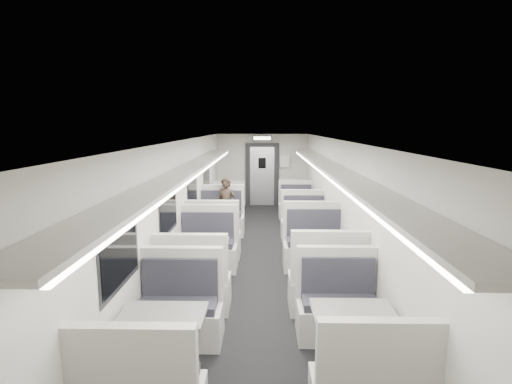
{
  "coord_description": "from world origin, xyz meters",
  "views": [
    {
      "loc": [
        0.04,
        -7.28,
        2.67
      ],
      "look_at": [
        -0.12,
        1.62,
        1.19
      ],
      "focal_mm": 28.0,
      "sensor_mm": 36.0,
      "label": 1
    }
  ],
  "objects_px": {
    "passenger": "(226,206)",
    "booth_left_b": "(217,227)",
    "booth_left_c": "(201,264)",
    "booth_right_a": "(298,211)",
    "booth_right_d": "(352,342)",
    "exit_sign": "(262,138)",
    "vestibule_door": "(262,175)",
    "booth_left_d": "(163,346)",
    "booth_left_a": "(226,210)",
    "booth_right_c": "(321,262)",
    "booth_right_b": "(307,231)"
  },
  "relations": [
    {
      "from": "passenger",
      "to": "booth_left_b",
      "type": "bearing_deg",
      "value": -78.52
    },
    {
      "from": "booth_left_c",
      "to": "booth_right_a",
      "type": "xyz_separation_m",
      "value": [
        2.0,
        4.37,
        -0.04
      ]
    },
    {
      "from": "booth_left_c",
      "to": "booth_left_b",
      "type": "bearing_deg",
      "value": 90.0
    },
    {
      "from": "booth_left_c",
      "to": "booth_right_d",
      "type": "distance_m",
      "value": 3.09
    },
    {
      "from": "passenger",
      "to": "exit_sign",
      "type": "xyz_separation_m",
      "value": [
        0.87,
        3.19,
        1.56
      ]
    },
    {
      "from": "vestibule_door",
      "to": "exit_sign",
      "type": "relative_size",
      "value": 3.39
    },
    {
      "from": "passenger",
      "to": "booth_right_a",
      "type": "bearing_deg",
      "value": 52.73
    },
    {
      "from": "booth_left_b",
      "to": "vestibule_door",
      "type": "xyz_separation_m",
      "value": [
        1.0,
        4.5,
        0.63
      ]
    },
    {
      "from": "booth_left_d",
      "to": "booth_right_a",
      "type": "relative_size",
      "value": 1.06
    },
    {
      "from": "booth_left_a",
      "to": "booth_left_c",
      "type": "xyz_separation_m",
      "value": [
        0.0,
        -4.53,
        0.05
      ]
    },
    {
      "from": "vestibule_door",
      "to": "booth_right_a",
      "type": "bearing_deg",
      "value": -68.27
    },
    {
      "from": "booth_left_d",
      "to": "booth_left_c",
      "type": "bearing_deg",
      "value": 90.0
    },
    {
      "from": "booth_left_d",
      "to": "booth_right_c",
      "type": "xyz_separation_m",
      "value": [
        2.0,
        2.55,
        0.03
      ]
    },
    {
      "from": "exit_sign",
      "to": "booth_left_c",
      "type": "bearing_deg",
      "value": -98.89
    },
    {
      "from": "booth_right_c",
      "to": "passenger",
      "type": "xyz_separation_m",
      "value": [
        -1.87,
        3.15,
        0.3
      ]
    },
    {
      "from": "booth_left_d",
      "to": "booth_right_c",
      "type": "relative_size",
      "value": 0.93
    },
    {
      "from": "passenger",
      "to": "exit_sign",
      "type": "bearing_deg",
      "value": 95.51
    },
    {
      "from": "booth_left_b",
      "to": "booth_left_c",
      "type": "bearing_deg",
      "value": -90.0
    },
    {
      "from": "booth_right_b",
      "to": "booth_right_d",
      "type": "relative_size",
      "value": 1.01
    },
    {
      "from": "booth_right_a",
      "to": "exit_sign",
      "type": "bearing_deg",
      "value": 116.33
    },
    {
      "from": "booth_right_d",
      "to": "vestibule_door",
      "type": "height_order",
      "value": "vestibule_door"
    },
    {
      "from": "booth_left_a",
      "to": "exit_sign",
      "type": "height_order",
      "value": "exit_sign"
    },
    {
      "from": "booth_left_b",
      "to": "booth_right_d",
      "type": "relative_size",
      "value": 1.08
    },
    {
      "from": "booth_left_a",
      "to": "booth_right_c",
      "type": "bearing_deg",
      "value": -65.93
    },
    {
      "from": "booth_right_b",
      "to": "vestibule_door",
      "type": "xyz_separation_m",
      "value": [
        -1.0,
        4.74,
        0.65
      ]
    },
    {
      "from": "booth_left_d",
      "to": "booth_left_a",
      "type": "bearing_deg",
      "value": 90.0
    },
    {
      "from": "booth_right_b",
      "to": "exit_sign",
      "type": "bearing_deg",
      "value": 103.23
    },
    {
      "from": "booth_right_d",
      "to": "passenger",
      "type": "bearing_deg",
      "value": 108.54
    },
    {
      "from": "booth_right_b",
      "to": "vestibule_door",
      "type": "distance_m",
      "value": 4.89
    },
    {
      "from": "booth_left_c",
      "to": "booth_left_d",
      "type": "height_order",
      "value": "booth_left_c"
    },
    {
      "from": "booth_left_c",
      "to": "exit_sign",
      "type": "distance_m",
      "value": 6.74
    },
    {
      "from": "booth_right_d",
      "to": "vestibule_door",
      "type": "xyz_separation_m",
      "value": [
        -1.0,
        9.24,
        0.66
      ]
    },
    {
      "from": "vestibule_door",
      "to": "booth_left_d",
      "type": "bearing_deg",
      "value": -96.08
    },
    {
      "from": "booth_right_a",
      "to": "vestibule_door",
      "type": "bearing_deg",
      "value": 111.73
    },
    {
      "from": "booth_left_b",
      "to": "passenger",
      "type": "bearing_deg",
      "value": 80.77
    },
    {
      "from": "booth_right_a",
      "to": "booth_right_d",
      "type": "distance_m",
      "value": 6.73
    },
    {
      "from": "booth_left_b",
      "to": "booth_right_c",
      "type": "xyz_separation_m",
      "value": [
        2.0,
        -2.33,
        0.01
      ]
    },
    {
      "from": "booth_left_b",
      "to": "booth_right_a",
      "type": "distance_m",
      "value": 2.82
    },
    {
      "from": "booth_left_c",
      "to": "passenger",
      "type": "distance_m",
      "value": 3.22
    },
    {
      "from": "booth_left_d",
      "to": "booth_right_b",
      "type": "xyz_separation_m",
      "value": [
        2.0,
        4.64,
        -0.0
      ]
    },
    {
      "from": "booth_left_d",
      "to": "exit_sign",
      "type": "xyz_separation_m",
      "value": [
        1.0,
        8.9,
        1.89
      ]
    },
    {
      "from": "booth_left_b",
      "to": "booth_left_c",
      "type": "height_order",
      "value": "booth_left_b"
    },
    {
      "from": "booth_right_b",
      "to": "booth_left_d",
      "type": "bearing_deg",
      "value": -113.3
    },
    {
      "from": "booth_left_d",
      "to": "booth_right_b",
      "type": "height_order",
      "value": "booth_left_d"
    },
    {
      "from": "booth_right_d",
      "to": "exit_sign",
      "type": "xyz_separation_m",
      "value": [
        -1.0,
        8.75,
        1.9
      ]
    },
    {
      "from": "vestibule_door",
      "to": "booth_right_b",
      "type": "bearing_deg",
      "value": -78.09
    },
    {
      "from": "booth_left_c",
      "to": "booth_right_d",
      "type": "height_order",
      "value": "booth_left_c"
    },
    {
      "from": "booth_left_b",
      "to": "booth_right_a",
      "type": "bearing_deg",
      "value": 44.89
    },
    {
      "from": "booth_right_d",
      "to": "booth_left_d",
      "type": "bearing_deg",
      "value": -175.89
    },
    {
      "from": "booth_right_c",
      "to": "vestibule_door",
      "type": "height_order",
      "value": "vestibule_door"
    }
  ]
}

